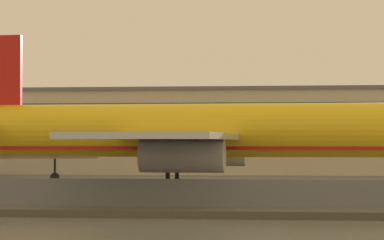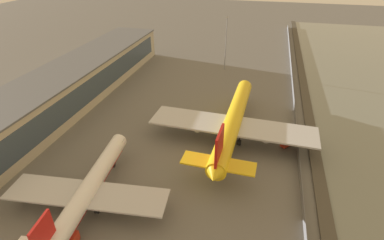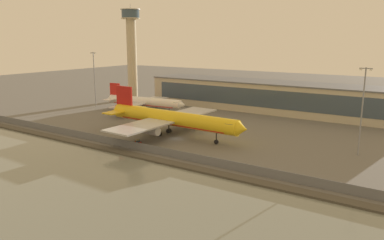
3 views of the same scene
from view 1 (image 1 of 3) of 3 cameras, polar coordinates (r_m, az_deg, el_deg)
name	(u,v)px [view 1 (image 1 of 3)]	position (r m, az deg, el deg)	size (l,w,h in m)	color
ground_plane	(245,198)	(78.32, 3.34, -4.88)	(500.00, 500.00, 0.00)	#66635E
shoreline_seawall	(228,213)	(57.89, 2.26, -5.88)	(320.00, 3.00, 0.50)	#474238
perimeter_fence	(232,196)	(62.31, 2.56, -4.76)	(280.00, 0.10, 2.24)	slate
cargo_jet_yellow	(200,133)	(80.61, 0.51, -0.80)	(53.39, 46.00, 14.68)	yellow
baggage_tug	(175,197)	(65.77, -1.06, -4.85)	(3.49, 3.26, 1.80)	red
terminal_building	(310,131)	(138.12, 7.39, -0.71)	(112.97, 19.11, 12.71)	#BCB299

